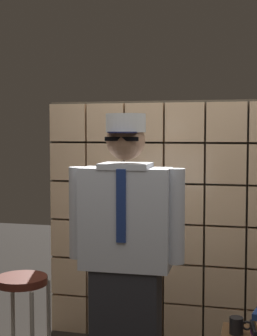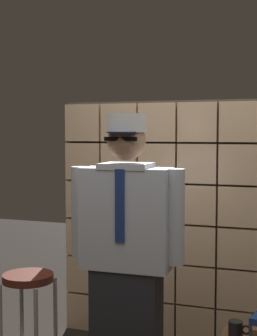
{
  "view_description": "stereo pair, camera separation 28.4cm",
  "coord_description": "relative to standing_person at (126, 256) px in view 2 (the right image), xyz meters",
  "views": [
    {
      "loc": [
        0.54,
        -2.56,
        1.68
      ],
      "look_at": [
        -0.19,
        0.36,
        1.47
      ],
      "focal_mm": 54.75,
      "sensor_mm": 36.0,
      "label": 1
    },
    {
      "loc": [
        0.81,
        -2.48,
        1.68
      ],
      "look_at": [
        -0.19,
        0.36,
        1.47
      ],
      "focal_mm": 54.75,
      "sensor_mm": 36.0,
      "label": 2
    }
  ],
  "objects": [
    {
      "name": "glass_block_wall",
      "position": [
        0.21,
        1.07,
        0.02
      ],
      "size": [
        2.28,
        0.1,
        1.95
      ],
      "color": "#E0B78C",
      "rests_on": "ground"
    },
    {
      "name": "coffee_mug",
      "position": [
        0.66,
        -0.03,
        -0.36
      ],
      "size": [
        0.13,
        0.08,
        0.09
      ],
      "color": "black",
      "rests_on": "side_table"
    },
    {
      "name": "bar_stool",
      "position": [
        -0.72,
        0.07,
        -0.38
      ],
      "size": [
        0.34,
        0.34,
        0.74
      ],
      "color": "#592319",
      "rests_on": "ground"
    },
    {
      "name": "standing_person",
      "position": [
        0.0,
        0.0,
        0.0
      ],
      "size": [
        0.71,
        0.3,
        1.79
      ],
      "rotation": [
        0.0,
        0.0,
        0.02
      ],
      "color": "#28282D",
      "rests_on": "ground"
    }
  ]
}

